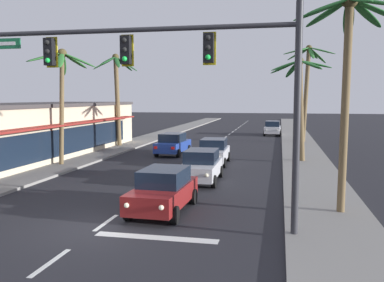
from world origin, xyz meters
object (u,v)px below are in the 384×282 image
Objects in this scene: traffic_signal_mast at (181,68)px; palm_left_second at (62,78)px; palm_right_second at (300,88)px; sedan_oncoming_far at (173,144)px; palm_left_third at (117,83)px; sedan_lead_at_stop_bar at (163,190)px; palm_right_third at (307,74)px; sedan_fifth_in_queue at (214,151)px; storefront_strip_left at (22,131)px; palm_right_nearest at (348,46)px; sedan_third_in_queue at (201,166)px; sedan_parked_nearest_kerb at (273,128)px.

palm_left_second reaches higher than traffic_signal_mast.
sedan_oncoming_far is at bearing 167.59° from palm_right_second.
palm_left_third is (-6.22, 4.15, 4.86)m from sedan_oncoming_far.
palm_right_third is at bearing 75.71° from sedan_lead_at_stop_bar.
storefront_strip_left is (-13.82, -0.64, 1.15)m from sedan_fifth_in_queue.
sedan_fifth_in_queue is at bearing 17.75° from palm_left_second.
palm_right_nearest reaches higher than traffic_signal_mast.
sedan_parked_nearest_kerb is (3.18, 28.96, 0.00)m from sedan_third_in_queue.
palm_left_second reaches higher than sedan_lead_at_stop_bar.
palm_right_second is (15.61, -6.22, -0.66)m from palm_left_third.
storefront_strip_left is (-4.53, 2.34, -3.67)m from palm_left_second.
palm_left_second is at bearing -162.25° from sedan_fifth_in_queue.
sedan_lead_at_stop_bar is 6.09m from sedan_third_in_queue.
sedan_lead_at_stop_bar is 15.64m from palm_right_second.
palm_right_third is (0.16, 26.18, 0.43)m from palm_right_nearest.
sedan_fifth_in_queue is at bearing 89.69° from sedan_lead_at_stop_bar.
storefront_strip_left is (-13.75, 11.52, 1.15)m from sedan_lead_at_stop_bar.
sedan_fifth_in_queue is at bearing -162.12° from palm_right_second.
storefront_strip_left is at bearing 152.55° from palm_right_nearest.
sedan_oncoming_far is 10.49m from palm_right_second.
palm_right_second is at bearing 94.69° from palm_right_nearest.
palm_right_nearest is 26.18m from palm_right_third.
traffic_signal_mast is 1.37× the size of palm_right_nearest.
palm_left_third is at bearing 66.32° from storefront_strip_left.
sedan_parked_nearest_kerb is at bearing 47.74° from palm_left_third.
palm_left_third is 16.81m from palm_right_second.
storefront_strip_left is at bearing -126.33° from sedan_parked_nearest_kerb.
sedan_oncoming_far is at bearing 134.47° from sedan_fifth_in_queue.
sedan_fifth_in_queue is 0.17× the size of storefront_strip_left.
storefront_strip_left is at bearing 137.60° from traffic_signal_mast.
palm_left_third is at bearing 116.26° from sedan_lead_at_stop_bar.
sedan_fifth_in_queue is 23.14m from sedan_parked_nearest_kerb.
palm_right_nearest is at bearing -55.37° from sedan_oncoming_far.
sedan_oncoming_far is (-4.09, 9.95, 0.00)m from sedan_third_in_queue.
palm_left_third reaches higher than sedan_lead_at_stop_bar.
traffic_signal_mast is 19.36m from sedan_oncoming_far.
palm_right_second reaches higher than storefront_strip_left.
storefront_strip_left is at bearing 158.92° from sedan_third_in_queue.
palm_left_third is at bearing 158.28° from palm_right_second.
sedan_third_in_queue is 0.60× the size of palm_left_second.
traffic_signal_mast reaches higher than sedan_lead_at_stop_bar.
palm_right_third is at bearing 47.96° from palm_left_second.
sedan_third_in_queue is (0.36, 6.08, 0.00)m from sedan_lead_at_stop_bar.
storefront_strip_left reaches higher than sedan_parked_nearest_kerb.
sedan_lead_at_stop_bar is at bearing -172.56° from palm_right_nearest.
sedan_oncoming_far is at bearing 103.11° from sedan_lead_at_stop_bar.
sedan_parked_nearest_kerb is 29.23m from palm_left_second.
palm_right_nearest reaches higher than palm_right_second.
sedan_parked_nearest_kerb is at bearing 95.72° from palm_right_second.
sedan_lead_at_stop_bar is at bearing -104.29° from palm_right_third.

